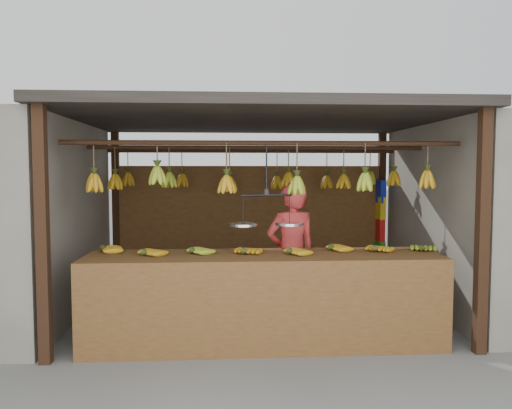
{
  "coord_description": "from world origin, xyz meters",
  "views": [
    {
      "loc": [
        -0.4,
        -5.97,
        1.72
      ],
      "look_at": [
        0.0,
        0.3,
        1.3
      ],
      "focal_mm": 35.0,
      "sensor_mm": 36.0,
      "label": 1
    }
  ],
  "objects": [
    {
      "name": "ground",
      "position": [
        0.0,
        0.0,
        0.0
      ],
      "size": [
        80.0,
        80.0,
        0.0
      ],
      "primitive_type": "plane",
      "color": "#5B5B57"
    },
    {
      "name": "vendor",
      "position": [
        0.33,
        -0.6,
        0.8
      ],
      "size": [
        0.67,
        0.53,
        1.6
      ],
      "primitive_type": "imported",
      "rotation": [
        0.0,
        0.0,
        3.42
      ],
      "color": "#BF3333",
      "rests_on": "ground"
    },
    {
      "name": "bag_bundles",
      "position": [
        1.94,
        1.35,
        0.98
      ],
      "size": [
        0.08,
        0.26,
        1.26
      ],
      "color": "#1426BF",
      "rests_on": "ground"
    },
    {
      "name": "balance_scale",
      "position": [
        0.02,
        -1.0,
        1.23
      ],
      "size": [
        0.75,
        0.31,
        0.83
      ],
      "color": "black",
      "rests_on": "ground"
    },
    {
      "name": "hanging_bananas",
      "position": [
        -0.0,
        -0.01,
        1.6
      ],
      "size": [
        3.56,
        2.19,
        0.4
      ],
      "color": "#B47F13",
      "rests_on": "ground"
    },
    {
      "name": "stall",
      "position": [
        0.0,
        0.33,
        1.97
      ],
      "size": [
        4.3,
        3.3,
        2.4
      ],
      "color": "black",
      "rests_on": "ground"
    },
    {
      "name": "counter",
      "position": [
        -0.01,
        -1.23,
        0.71
      ],
      "size": [
        3.51,
        0.8,
        0.96
      ],
      "color": "brown",
      "rests_on": "ground"
    }
  ]
}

